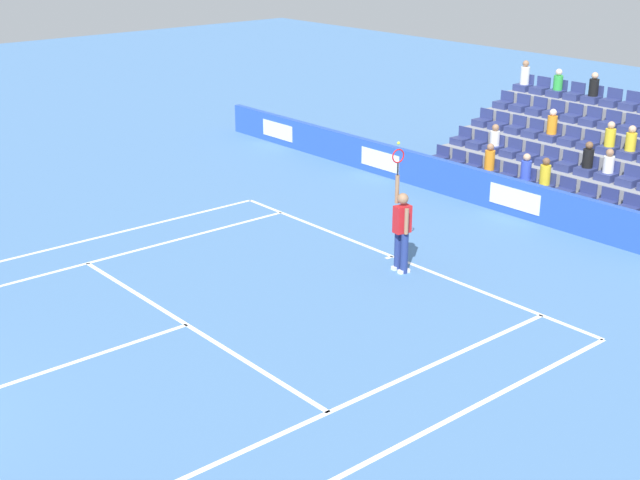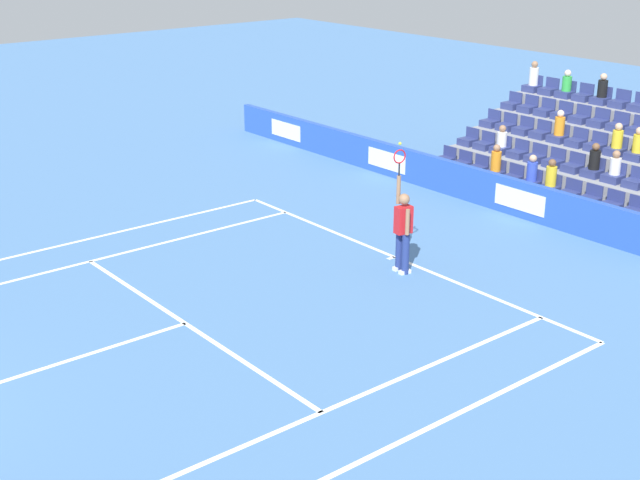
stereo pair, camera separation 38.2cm
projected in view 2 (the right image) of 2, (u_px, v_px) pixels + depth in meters
line_baseline at (394, 257)px, 20.05m from camera, size 10.97×0.10×0.01m
line_service at (185, 323)px, 16.81m from camera, size 8.23×0.10×0.01m
line_centre_service at (22, 375)px, 14.91m from camera, size 0.10×6.40×0.01m
line_singles_sideline_left at (71, 266)px, 19.53m from camera, size 0.10×11.89×0.01m
line_singles_sideline_right at (299, 422)px, 13.54m from camera, size 0.10×11.89×0.01m
line_doubles_sideline_left at (46, 249)px, 20.53m from camera, size 0.10×11.89×0.01m
line_doubles_sideline_right at (358, 463)px, 12.55m from camera, size 0.10×11.89×0.01m
line_centre_mark at (391, 258)px, 19.99m from camera, size 0.10×0.20×0.01m
sponsor_barrier at (522, 199)px, 22.54m from camera, size 24.75×0.22×0.95m
tennis_player at (403, 229)px, 18.90m from camera, size 0.52×0.39×2.85m
stadium_stand at (606, 163)px, 24.51m from camera, size 8.06×4.75×3.04m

